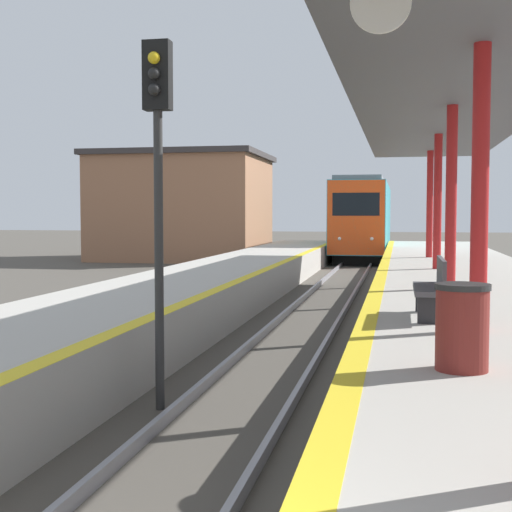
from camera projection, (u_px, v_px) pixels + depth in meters
train at (364, 219)px, 42.84m from camera, size 2.85×16.95×4.53m
signal_near at (158, 156)px, 9.35m from camera, size 0.36×0.31×4.87m
station_canopy at (453, 104)px, 14.95m from camera, size 4.17×27.85×4.08m
trash_bin at (462, 327)px, 7.27m from camera, size 0.56×0.56×0.89m
bench at (433, 286)px, 10.95m from camera, size 0.44×1.62×0.92m
station_building at (183, 206)px, 40.89m from camera, size 9.46×8.22×6.05m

